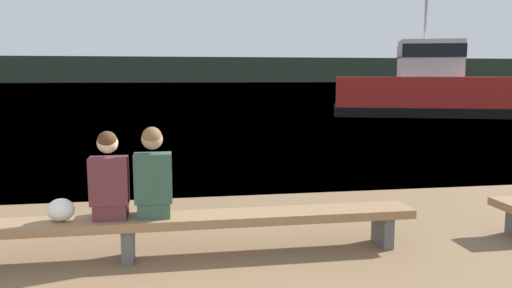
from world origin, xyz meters
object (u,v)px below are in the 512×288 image
person_left (109,180)px  tugboat_red (421,92)px  shopping_bag (61,210)px  bench_main (128,226)px  person_right (153,177)px

person_left → tugboat_red: bearing=54.1°
person_left → shopping_bag: bearing=-179.9°
shopping_bag → tugboat_red: size_ratio=0.03×
bench_main → shopping_bag: size_ratio=23.12×
person_right → tugboat_red: (12.37, 17.70, 0.27)m
person_right → tugboat_red: size_ratio=0.11×
bench_main → person_right: bearing=0.2°
person_left → tugboat_red: tugboat_red is taller
bench_main → person_right: (0.28, 0.00, 0.53)m
person_left → tugboat_red: (12.83, 17.70, 0.29)m
person_right → shopping_bag: (-0.96, 0.00, -0.32)m
bench_main → person_left: person_left is taller
bench_main → shopping_bag: (-0.68, 0.00, 0.20)m
person_left → person_right: size_ratio=0.96×
person_right → tugboat_red: bearing=55.1°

